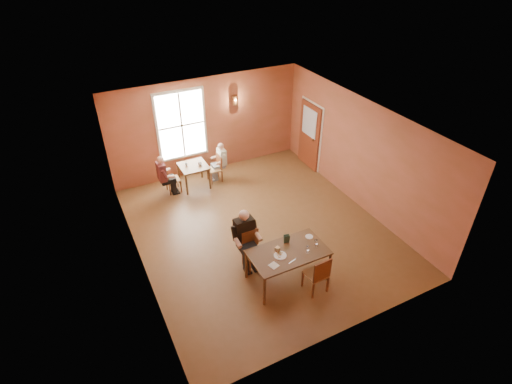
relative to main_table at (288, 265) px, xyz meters
name	(u,v)px	position (x,y,z in m)	size (l,w,h in m)	color
ground	(259,229)	(0.24, 1.80, -0.39)	(6.00, 7.00, 0.01)	brown
wall_back	(207,126)	(0.24, 5.30, 1.11)	(6.00, 0.04, 3.00)	brown
wall_front	(352,276)	(0.24, -1.70, 1.11)	(6.00, 0.04, 3.00)	brown
wall_left	(133,215)	(-2.76, 1.80, 1.11)	(0.04, 7.00, 3.00)	brown
wall_right	(360,154)	(3.24, 1.80, 1.11)	(0.04, 7.00, 3.00)	brown
ceiling	(260,122)	(0.24, 1.80, 2.61)	(6.00, 7.00, 0.04)	white
window	(181,125)	(-0.56, 5.25, 1.31)	(1.36, 0.10, 1.96)	white
door	(309,136)	(3.18, 4.10, 0.66)	(0.12, 1.04, 2.10)	maroon
wall_sconce	(235,100)	(1.14, 5.20, 1.81)	(0.16, 0.16, 0.28)	brown
main_table	(288,265)	(0.00, 0.00, 0.00)	(1.67, 0.94, 0.78)	brown
chair_diner_main	(254,251)	(-0.50, 0.65, 0.08)	(0.41, 0.41, 0.94)	#532513
diner_main	(254,244)	(-0.50, 0.62, 0.31)	(0.56, 0.56, 1.41)	black
chair_empty	(316,273)	(0.37, -0.54, 0.08)	(0.42, 0.42, 0.95)	#562B1A
plate_food	(280,255)	(-0.22, -0.03, 0.41)	(0.27, 0.27, 0.04)	white
sandwich	(277,250)	(-0.21, 0.10, 0.45)	(0.09, 0.08, 0.11)	#DEAB7B
goblet_b	(316,243)	(0.60, -0.14, 0.49)	(0.08, 0.08, 0.20)	white
goblet_c	(307,250)	(0.33, -0.22, 0.49)	(0.08, 0.08, 0.20)	white
menu_stand	(287,239)	(0.11, 0.27, 0.50)	(0.13, 0.06, 0.21)	#28422E
knife	(292,261)	(-0.08, -0.29, 0.39)	(0.21, 0.02, 0.00)	white
napkin	(274,265)	(-0.48, -0.22, 0.40)	(0.18, 0.18, 0.01)	white
side_plate	(309,237)	(0.66, 0.21, 0.40)	(0.17, 0.17, 0.01)	white
second_table	(194,176)	(-0.54, 4.55, -0.04)	(0.79, 0.79, 0.70)	brown
chair_diner_white	(214,169)	(0.11, 4.55, 0.03)	(0.37, 0.37, 0.84)	#58341B
diner_white	(215,164)	(0.14, 4.55, 0.18)	(0.46, 0.46, 1.14)	silver
chair_diner_maroon	(173,179)	(-1.19, 4.55, 0.03)	(0.37, 0.37, 0.84)	brown
diner_maroon	(171,173)	(-1.22, 4.55, 0.22)	(0.49, 0.49, 1.23)	maroon
cup_a	(200,164)	(-0.36, 4.48, 0.36)	(0.12, 0.12, 0.09)	white
cup_b	(186,164)	(-0.72, 4.63, 0.35)	(0.09, 0.09, 0.08)	white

